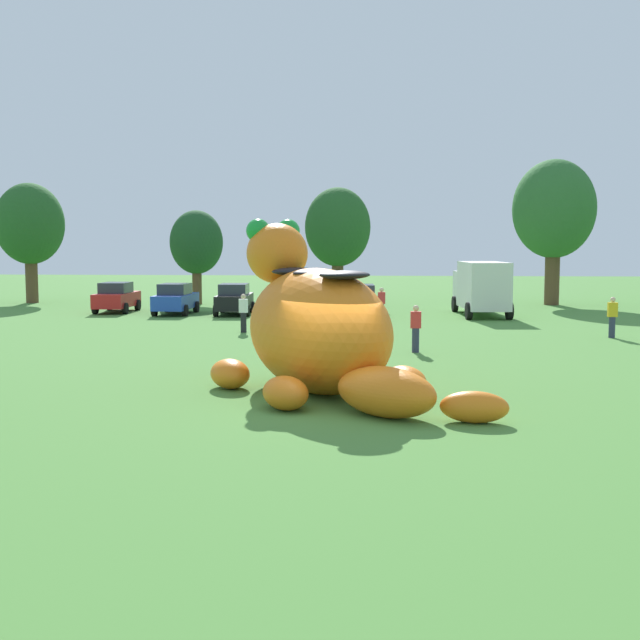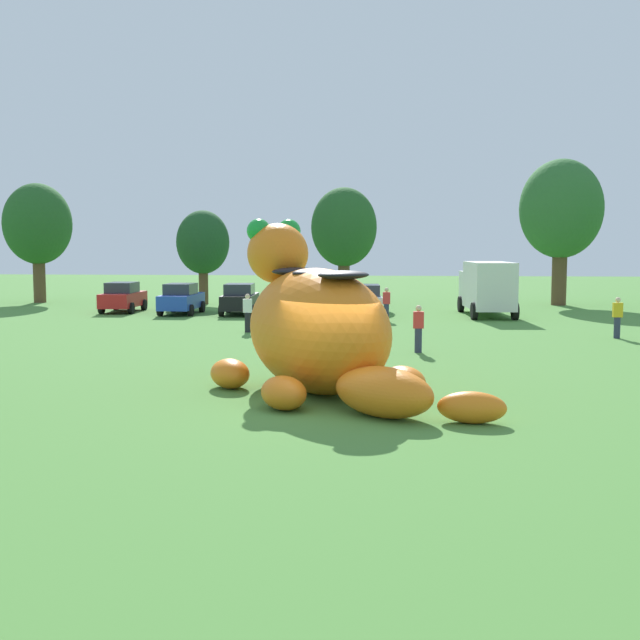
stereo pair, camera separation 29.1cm
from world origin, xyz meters
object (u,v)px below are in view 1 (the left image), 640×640
(giant_inflatable_creature, at_px, (318,329))
(car_blue, at_px, (176,299))
(spectator_far_side, at_px, (243,313))
(box_truck, at_px, (481,286))
(car_red, at_px, (117,297))
(car_black, at_px, (234,299))
(car_white, at_px, (360,300))
(car_silver, at_px, (298,299))
(spectator_wandering, at_px, (416,329))
(spectator_mid_field, at_px, (348,319))
(spectator_by_cars, at_px, (381,304))
(spectator_near_inflatable, at_px, (612,318))

(giant_inflatable_creature, distance_m, car_blue, 24.65)
(spectator_far_side, bearing_deg, box_truck, 38.62)
(car_red, relative_size, car_black, 0.99)
(car_black, xyz_separation_m, car_white, (6.97, -0.27, 0.00))
(car_blue, distance_m, spectator_far_side, 10.23)
(car_silver, height_order, spectator_wandering, car_silver)
(spectator_mid_field, height_order, spectator_wandering, same)
(spectator_mid_field, bearing_deg, car_blue, 132.92)
(spectator_mid_field, bearing_deg, spectator_by_cars, 80.15)
(car_red, bearing_deg, spectator_mid_field, -40.81)
(car_silver, xyz_separation_m, spectator_wandering, (5.86, -14.94, -0.01))
(spectator_mid_field, height_order, spectator_far_side, same)
(giant_inflatable_creature, relative_size, spectator_mid_field, 4.50)
(spectator_mid_field, xyz_separation_m, spectator_wandering, (2.59, -3.75, 0.00))
(giant_inflatable_creature, relative_size, spectator_near_inflatable, 4.50)
(car_blue, bearing_deg, box_truck, 1.63)
(car_red, relative_size, spectator_far_side, 2.43)
(car_red, distance_m, car_blue, 3.89)
(car_silver, relative_size, spectator_far_side, 2.52)
(car_black, height_order, car_silver, same)
(car_red, xyz_separation_m, car_blue, (3.74, -1.09, 0.00))
(spectator_near_inflatable, relative_size, spectator_by_cars, 1.00)
(box_truck, relative_size, spectator_by_cars, 3.82)
(car_silver, bearing_deg, spectator_by_cars, -36.28)
(car_blue, bearing_deg, spectator_near_inflatable, -24.31)
(car_blue, distance_m, spectator_near_inflatable, 23.11)
(giant_inflatable_creature, xyz_separation_m, car_red, (-13.54, 23.69, -0.83))
(giant_inflatable_creature, height_order, spectator_near_inflatable, giant_inflatable_creature)
(car_white, height_order, spectator_by_cars, car_white)
(car_silver, relative_size, box_truck, 0.66)
(car_blue, xyz_separation_m, spectator_by_cars, (11.46, -3.07, -0.01))
(car_blue, relative_size, spectator_near_inflatable, 2.40)
(giant_inflatable_creature, distance_m, spectator_near_inflatable, 17.28)
(spectator_by_cars, relative_size, spectator_wandering, 1.00)
(giant_inflatable_creature, distance_m, car_white, 22.40)
(car_white, bearing_deg, spectator_by_cars, -67.56)
(box_truck, bearing_deg, spectator_mid_field, -120.78)
(car_white, height_order, spectator_wandering, car_white)
(car_red, bearing_deg, box_truck, -1.69)
(car_blue, height_order, car_silver, same)
(car_white, bearing_deg, car_blue, 178.80)
(spectator_mid_field, bearing_deg, spectator_far_side, 155.42)
(giant_inflatable_creature, bearing_deg, spectator_by_cars, 85.15)
(car_blue, xyz_separation_m, car_black, (3.31, 0.06, 0.00))
(car_black, distance_m, car_white, 6.98)
(giant_inflatable_creature, height_order, spectator_far_side, giant_inflatable_creature)
(car_blue, relative_size, spectator_by_cars, 2.40)
(car_black, xyz_separation_m, spectator_wandering, (9.39, -14.68, -0.01))
(car_blue, relative_size, car_white, 0.98)
(giant_inflatable_creature, relative_size, car_blue, 1.87)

